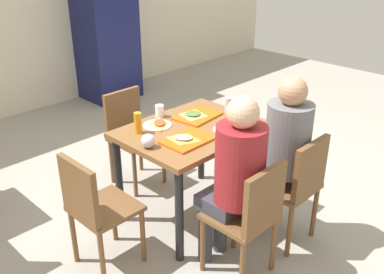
# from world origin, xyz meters

# --- Properties ---
(ground_plane) EXTENTS (10.00, 10.00, 0.02)m
(ground_plane) POSITION_xyz_m (0.00, 0.00, -0.01)
(ground_plane) COLOR #9E998E
(main_table) EXTENTS (1.06, 0.80, 0.78)m
(main_table) POSITION_xyz_m (0.00, 0.00, 0.67)
(main_table) COLOR brown
(main_table) RESTS_ON ground_plane
(chair_near_left) EXTENTS (0.40, 0.40, 0.86)m
(chair_near_left) POSITION_xyz_m (-0.27, -0.79, 0.51)
(chair_near_left) COLOR brown
(chair_near_left) RESTS_ON ground_plane
(chair_near_right) EXTENTS (0.40, 0.40, 0.86)m
(chair_near_right) POSITION_xyz_m (0.27, -0.79, 0.51)
(chair_near_right) COLOR brown
(chair_near_right) RESTS_ON ground_plane
(chair_far_side) EXTENTS (0.40, 0.40, 0.86)m
(chair_far_side) POSITION_xyz_m (0.00, 0.79, 0.51)
(chair_far_side) COLOR brown
(chair_far_side) RESTS_ON ground_plane
(chair_left_end) EXTENTS (0.40, 0.40, 0.86)m
(chair_left_end) POSITION_xyz_m (-0.91, 0.00, 0.51)
(chair_left_end) COLOR brown
(chair_left_end) RESTS_ON ground_plane
(person_in_red) EXTENTS (0.32, 0.42, 1.27)m
(person_in_red) POSITION_xyz_m (-0.27, -0.65, 0.75)
(person_in_red) COLOR #383842
(person_in_red) RESTS_ON ground_plane
(person_in_brown_jacket) EXTENTS (0.32, 0.42, 1.27)m
(person_in_brown_jacket) POSITION_xyz_m (0.27, -0.65, 0.75)
(person_in_brown_jacket) COLOR #383842
(person_in_brown_jacket) RESTS_ON ground_plane
(tray_red_near) EXTENTS (0.36, 0.27, 0.02)m
(tray_red_near) POSITION_xyz_m (-0.19, -0.14, 0.79)
(tray_red_near) COLOR #D85914
(tray_red_near) RESTS_ON main_table
(tray_red_far) EXTENTS (0.39, 0.30, 0.02)m
(tray_red_far) POSITION_xyz_m (0.19, 0.12, 0.79)
(tray_red_far) COLOR #D85914
(tray_red_far) RESTS_ON main_table
(paper_plate_center) EXTENTS (0.22, 0.22, 0.01)m
(paper_plate_center) POSITION_xyz_m (-0.16, 0.22, 0.78)
(paper_plate_center) COLOR white
(paper_plate_center) RESTS_ON main_table
(paper_plate_near_edge) EXTENTS (0.22, 0.22, 0.01)m
(paper_plate_near_edge) POSITION_xyz_m (0.16, -0.22, 0.78)
(paper_plate_near_edge) COLOR white
(paper_plate_near_edge) RESTS_ON main_table
(pizza_slice_a) EXTENTS (0.22, 0.24, 0.02)m
(pizza_slice_a) POSITION_xyz_m (-0.21, -0.12, 0.80)
(pizza_slice_a) COLOR #C68C47
(pizza_slice_a) RESTS_ON tray_red_near
(pizza_slice_b) EXTENTS (0.25, 0.25, 0.02)m
(pizza_slice_b) POSITION_xyz_m (0.16, 0.15, 0.80)
(pizza_slice_b) COLOR #DBAD60
(pizza_slice_b) RESTS_ON tray_red_far
(pizza_slice_c) EXTENTS (0.22, 0.23, 0.02)m
(pizza_slice_c) POSITION_xyz_m (-0.14, 0.21, 0.80)
(pizza_slice_c) COLOR tan
(pizza_slice_c) RESTS_ON paper_plate_center
(plastic_cup_a) EXTENTS (0.07, 0.07, 0.10)m
(plastic_cup_a) POSITION_xyz_m (-0.03, 0.34, 0.83)
(plastic_cup_a) COLOR white
(plastic_cup_a) RESTS_ON main_table
(plastic_cup_b) EXTENTS (0.07, 0.07, 0.10)m
(plastic_cup_b) POSITION_xyz_m (0.03, -0.34, 0.83)
(plastic_cup_b) COLOR white
(plastic_cup_b) RESTS_ON main_table
(soda_can) EXTENTS (0.07, 0.07, 0.12)m
(soda_can) POSITION_xyz_m (0.45, 0.02, 0.84)
(soda_can) COLOR #B7BCC6
(soda_can) RESTS_ON main_table
(condiment_bottle) EXTENTS (0.06, 0.06, 0.16)m
(condiment_bottle) POSITION_xyz_m (-0.34, 0.22, 0.86)
(condiment_bottle) COLOR orange
(condiment_bottle) RESTS_ON main_table
(foil_bundle) EXTENTS (0.10, 0.10, 0.10)m
(foil_bundle) POSITION_xyz_m (-0.45, -0.02, 0.83)
(foil_bundle) COLOR silver
(foil_bundle) RESTS_ON main_table
(drink_fridge) EXTENTS (0.70, 0.60, 1.90)m
(drink_fridge) POSITION_xyz_m (1.24, 2.85, 0.95)
(drink_fridge) COLOR #14194C
(drink_fridge) RESTS_ON ground_plane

